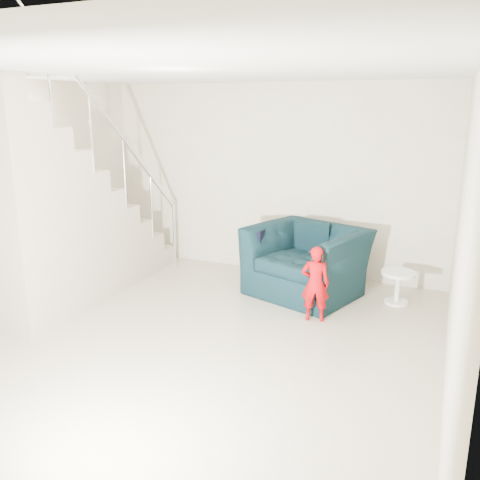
{
  "coord_description": "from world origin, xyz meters",
  "views": [
    {
      "loc": [
        2.38,
        -4.14,
        2.39
      ],
      "look_at": [
        0.15,
        1.2,
        0.85
      ],
      "focal_mm": 38.0,
      "sensor_mm": 36.0,
      "label": 1
    }
  ],
  "objects_px": {
    "side_table": "(398,282)",
    "staircase": "(57,227)",
    "toddler": "(315,284)",
    "armchair": "(306,261)"
  },
  "relations": [
    {
      "from": "side_table",
      "to": "staircase",
      "type": "relative_size",
      "value": 0.11
    },
    {
      "from": "side_table",
      "to": "staircase",
      "type": "bearing_deg",
      "value": -158.67
    },
    {
      "from": "armchair",
      "to": "side_table",
      "type": "relative_size",
      "value": 3.25
    },
    {
      "from": "armchair",
      "to": "side_table",
      "type": "height_order",
      "value": "armchair"
    },
    {
      "from": "toddler",
      "to": "side_table",
      "type": "bearing_deg",
      "value": -145.53
    },
    {
      "from": "armchair",
      "to": "toddler",
      "type": "height_order",
      "value": "toddler"
    },
    {
      "from": "side_table",
      "to": "staircase",
      "type": "distance_m",
      "value": 4.24
    },
    {
      "from": "side_table",
      "to": "toddler",
      "type": "bearing_deg",
      "value": -132.4
    },
    {
      "from": "armchair",
      "to": "staircase",
      "type": "xyz_separation_m",
      "value": [
        -2.76,
        -1.42,
        0.51
      ]
    },
    {
      "from": "armchair",
      "to": "side_table",
      "type": "distance_m",
      "value": 1.16
    }
  ]
}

